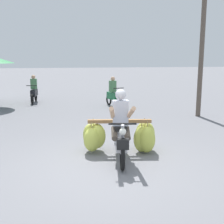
{
  "coord_description": "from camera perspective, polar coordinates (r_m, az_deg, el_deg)",
  "views": [
    {
      "loc": [
        -0.98,
        -5.5,
        2.25
      ],
      "look_at": [
        0.37,
        1.41,
        0.9
      ],
      "focal_mm": 45.53,
      "sensor_mm": 36.0,
      "label": 1
    }
  ],
  "objects": [
    {
      "name": "ground_plane",
      "position": [
        6.03,
        -0.91,
        -11.08
      ],
      "size": [
        120.0,
        120.0,
        0.0
      ],
      "primitive_type": "plane",
      "color": "slate"
    },
    {
      "name": "motorbike_distant_ahead_right",
      "position": [
        14.93,
        -15.4,
        3.99
      ],
      "size": [
        0.5,
        1.62,
        1.4
      ],
      "color": "black",
      "rests_on": "ground"
    },
    {
      "name": "utility_pole",
      "position": [
        11.45,
        17.79,
        15.74
      ],
      "size": [
        0.18,
        0.18,
        6.65
      ],
      "primitive_type": "cylinder",
      "color": "brown",
      "rests_on": "ground"
    },
    {
      "name": "motorbike_distant_ahead_left",
      "position": [
        13.19,
        0.22,
        3.52
      ],
      "size": [
        0.62,
        1.59,
        1.4
      ],
      "color": "black",
      "rests_on": "ground"
    },
    {
      "name": "motorbike_main_loaded",
      "position": [
        6.71,
        1.6,
        -4.53
      ],
      "size": [
        1.82,
        1.9,
        1.58
      ],
      "color": "black",
      "rests_on": "ground"
    }
  ]
}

